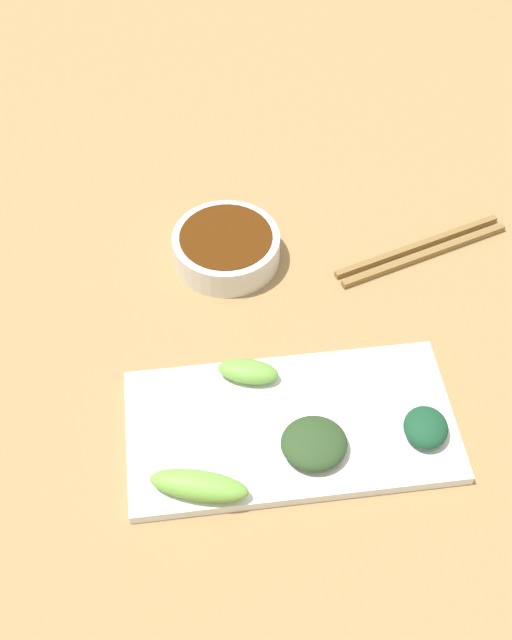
% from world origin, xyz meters
% --- Properties ---
extents(tabletop, '(2.10, 2.10, 0.02)m').
position_xyz_m(tabletop, '(0.00, 0.00, 0.01)').
color(tabletop, '#9B7B4B').
rests_on(tabletop, ground).
extents(sauce_bowl, '(0.13, 0.13, 0.04)m').
position_xyz_m(sauce_bowl, '(-0.11, -0.02, 0.04)').
color(sauce_bowl, silver).
rests_on(sauce_bowl, tabletop).
extents(serving_plate, '(0.17, 0.34, 0.01)m').
position_xyz_m(serving_plate, '(0.14, 0.02, 0.03)').
color(serving_plate, white).
rests_on(serving_plate, tabletop).
extents(broccoli_leafy_0, '(0.06, 0.07, 0.02)m').
position_xyz_m(broccoli_leafy_0, '(0.17, 0.03, 0.04)').
color(broccoli_leafy_0, '#2A4522').
rests_on(broccoli_leafy_0, serving_plate).
extents(broccoli_stalk_1, '(0.05, 0.07, 0.02)m').
position_xyz_m(broccoli_stalk_1, '(0.08, -0.02, 0.04)').
color(broccoli_stalk_1, '#6DAA42').
rests_on(broccoli_stalk_1, serving_plate).
extents(broccoli_leafy_2, '(0.06, 0.05, 0.02)m').
position_xyz_m(broccoli_leafy_2, '(0.17, 0.15, 0.04)').
color(broccoli_leafy_2, '#18482C').
rests_on(broccoli_leafy_2, serving_plate).
extents(broccoli_stalk_3, '(0.06, 0.10, 0.02)m').
position_xyz_m(broccoli_stalk_3, '(0.20, -0.08, 0.04)').
color(broccoli_stalk_3, '#72B042').
rests_on(broccoli_stalk_3, serving_plate).
extents(chopsticks, '(0.09, 0.23, 0.01)m').
position_xyz_m(chopsticks, '(-0.09, 0.21, 0.02)').
color(chopsticks, olive).
rests_on(chopsticks, tabletop).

